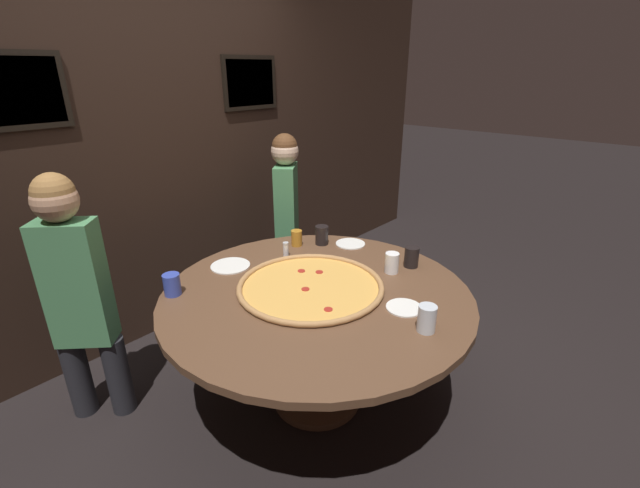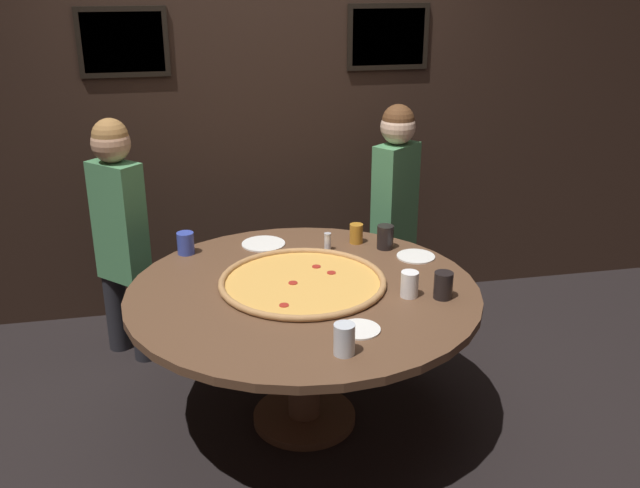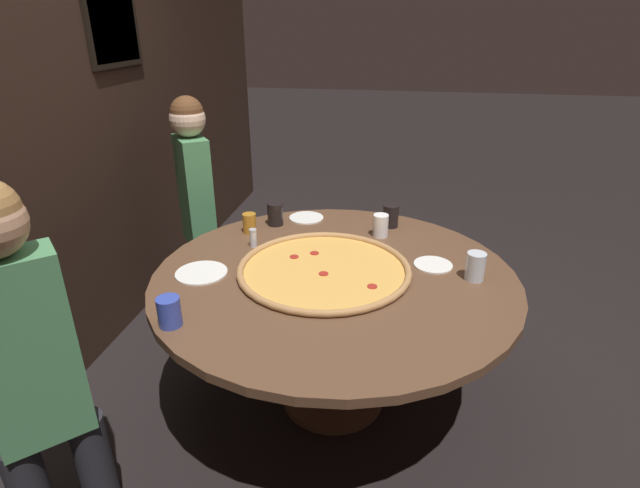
% 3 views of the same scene
% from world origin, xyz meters
% --- Properties ---
extents(ground_plane, '(24.00, 24.00, 0.00)m').
position_xyz_m(ground_plane, '(0.00, 0.00, 0.00)').
color(ground_plane, black).
extents(back_wall, '(6.40, 0.08, 2.60)m').
position_xyz_m(back_wall, '(0.00, 1.44, 1.30)').
color(back_wall, black).
rests_on(back_wall, ground_plane).
extents(dining_table, '(1.68, 1.68, 0.74)m').
position_xyz_m(dining_table, '(0.00, 0.00, 0.62)').
color(dining_table, brown).
rests_on(dining_table, ground_plane).
extents(giant_pizza, '(0.81, 0.81, 0.03)m').
position_xyz_m(giant_pizza, '(0.01, 0.05, 0.75)').
color(giant_pizza, '#E5A84C').
rests_on(giant_pizza, dining_table).
extents(drink_cup_far_right, '(0.07, 0.07, 0.11)m').
position_xyz_m(drink_cup_far_right, '(0.39, 0.53, 0.79)').
color(drink_cup_far_right, '#BC7A23').
rests_on(drink_cup_far_right, dining_table).
extents(drink_cup_near_right, '(0.08, 0.08, 0.12)m').
position_xyz_m(drink_cup_near_right, '(0.47, -0.18, 0.80)').
color(drink_cup_near_right, white).
rests_on(drink_cup_near_right, dining_table).
extents(drink_cup_far_left, '(0.09, 0.09, 0.13)m').
position_xyz_m(drink_cup_far_left, '(0.53, 0.42, 0.80)').
color(drink_cup_far_left, black).
rests_on(drink_cup_far_left, dining_table).
extents(drink_cup_centre_back, '(0.09, 0.09, 0.13)m').
position_xyz_m(drink_cup_centre_back, '(0.05, -0.63, 0.80)').
color(drink_cup_centre_back, silver).
rests_on(drink_cup_centre_back, dining_table).
extents(drink_cup_beside_pizza, '(0.09, 0.09, 0.12)m').
position_xyz_m(drink_cup_beside_pizza, '(-0.53, 0.56, 0.80)').
color(drink_cup_beside_pizza, '#384CB7').
rests_on(drink_cup_beside_pizza, dining_table).
extents(drink_cup_near_left, '(0.09, 0.09, 0.13)m').
position_xyz_m(drink_cup_near_left, '(0.61, -0.23, 0.80)').
color(drink_cup_near_left, black).
rests_on(drink_cup_near_left, dining_table).
extents(white_plate_right_side, '(0.18, 0.18, 0.01)m').
position_xyz_m(white_plate_right_side, '(0.16, -0.45, 0.74)').
color(white_plate_right_side, white).
rests_on(white_plate_right_side, dining_table).
extents(white_plate_far_back, '(0.20, 0.20, 0.01)m').
position_xyz_m(white_plate_far_back, '(0.65, 0.26, 0.74)').
color(white_plate_far_back, white).
rests_on(white_plate_far_back, dining_table).
extents(white_plate_left_side, '(0.24, 0.24, 0.01)m').
position_xyz_m(white_plate_left_side, '(-0.11, 0.60, 0.74)').
color(white_plate_left_side, white).
rests_on(white_plate_left_side, dining_table).
extents(condiment_shaker, '(0.04, 0.04, 0.10)m').
position_xyz_m(condiment_shaker, '(0.22, 0.45, 0.79)').
color(condiment_shaker, silver).
rests_on(condiment_shaker, dining_table).
extents(diner_side_left, '(0.36, 0.31, 1.41)m').
position_xyz_m(diner_side_left, '(0.76, 0.99, 0.80)').
color(diner_side_left, '#232328').
rests_on(diner_side_left, ground_plane).
extents(diner_far_right, '(0.34, 0.34, 1.41)m').
position_xyz_m(diner_far_right, '(-0.88, 0.88, 0.80)').
color(diner_far_right, '#232328').
rests_on(diner_far_right, ground_plane).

